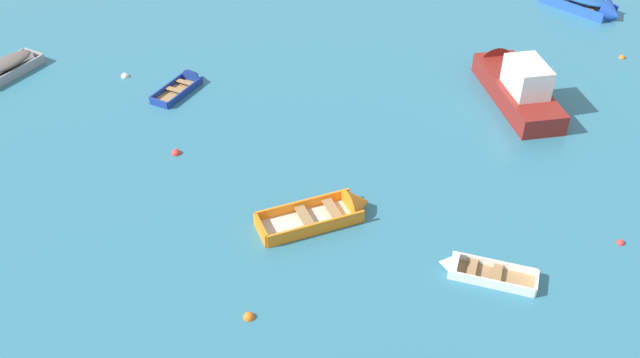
# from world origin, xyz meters

# --- Properties ---
(rowboat_deep_blue_center) EXTENTS (2.72, 3.08, 0.98)m
(rowboat_deep_blue_center) POSITION_xyz_m (-4.85, 29.08, 0.15)
(rowboat_deep_blue_center) COLOR #99754C
(rowboat_deep_blue_center) RESTS_ON ground_plane
(rowboat_orange_far_right) EXTENTS (4.50, 2.19, 1.31)m
(rowboat_orange_far_right) POSITION_xyz_m (0.21, 18.39, 0.23)
(rowboat_orange_far_right) COLOR beige
(rowboat_orange_far_right) RESTS_ON ground_plane
(motor_launch_maroon_outer_right) EXTENTS (2.08, 6.98, 2.61)m
(motor_launch_maroon_outer_right) POSITION_xyz_m (10.04, 25.25, 0.74)
(motor_launch_maroon_outer_right) COLOR maroon
(motor_launch_maroon_outer_right) RESTS_ON ground_plane
(rowboat_white_far_left) EXTENTS (3.34, 2.40, 0.92)m
(rowboat_white_far_left) POSITION_xyz_m (4.00, 14.67, 0.17)
(rowboat_white_far_left) COLOR #99754C
(rowboat_white_far_left) RESTS_ON ground_plane
(rowboat_blue_near_left) EXTENTS (3.83, 4.75, 1.54)m
(rowboat_blue_near_left) POSITION_xyz_m (18.03, 33.06, 0.41)
(rowboat_blue_near_left) COLOR beige
(rowboat_blue_near_left) RESTS_ON ground_plane
(mooring_buoy_far_field) EXTENTS (0.40, 0.40, 0.40)m
(mooring_buoy_far_field) POSITION_xyz_m (-5.54, 23.49, 0.00)
(mooring_buoy_far_field) COLOR red
(mooring_buoy_far_field) RESTS_ON ground_plane
(mooring_buoy_between_boats_right) EXTENTS (0.32, 0.32, 0.32)m
(mooring_buoy_between_boats_right) POSITION_xyz_m (17.05, 27.69, 0.00)
(mooring_buoy_between_boats_right) COLOR orange
(mooring_buoy_between_boats_right) RESTS_ON ground_plane
(mooring_buoy_between_boats_left) EXTENTS (0.28, 0.28, 0.28)m
(mooring_buoy_between_boats_left) POSITION_xyz_m (9.85, 15.04, 0.00)
(mooring_buoy_between_boats_left) COLOR red
(mooring_buoy_between_boats_left) RESTS_ON ground_plane
(mooring_buoy_near_foreground) EXTENTS (0.37, 0.37, 0.37)m
(mooring_buoy_near_foreground) POSITION_xyz_m (-7.81, 30.45, 0.00)
(mooring_buoy_near_foreground) COLOR silver
(mooring_buoy_near_foreground) RESTS_ON ground_plane
(mooring_buoy_outer_edge) EXTENTS (0.37, 0.37, 0.37)m
(mooring_buoy_outer_edge) POSITION_xyz_m (-3.51, 14.07, 0.00)
(mooring_buoy_outer_edge) COLOR orange
(mooring_buoy_outer_edge) RESTS_ON ground_plane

